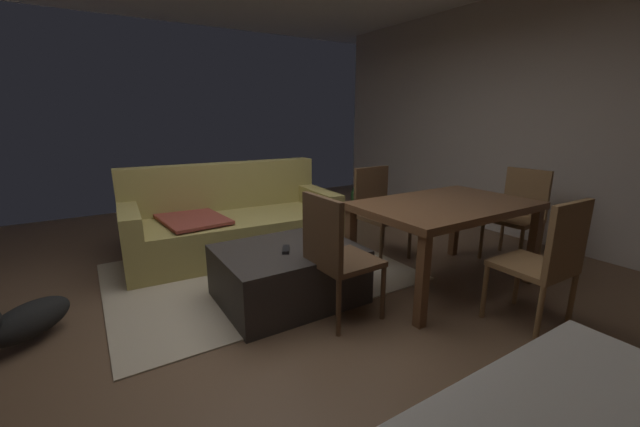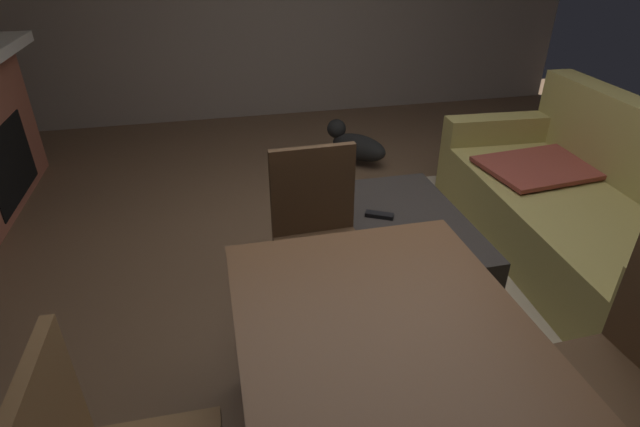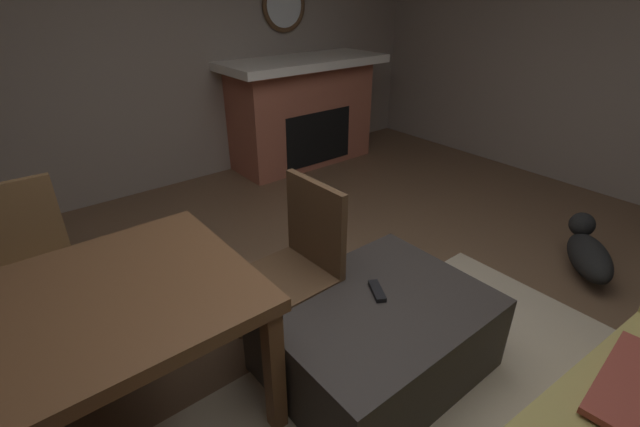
% 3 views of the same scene
% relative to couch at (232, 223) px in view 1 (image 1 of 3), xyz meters
% --- Properties ---
extents(floor, '(7.84, 7.84, 0.00)m').
position_rel_couch_xyz_m(floor, '(-0.09, -1.32, -0.32)').
color(floor, brown).
extents(wall_right_window_side, '(0.12, 6.54, 2.81)m').
position_rel_couch_xyz_m(wall_right_window_side, '(3.17, -1.32, 1.09)').
color(wall_right_window_side, '#B2A59B').
rests_on(wall_right_window_side, ground).
extents(area_rug, '(2.60, 2.00, 0.01)m').
position_rel_couch_xyz_m(area_rug, '(-0.00, -0.69, -0.31)').
color(area_rug, tan).
rests_on(area_rug, ground).
extents(couch, '(2.22, 1.12, 0.94)m').
position_rel_couch_xyz_m(couch, '(0.00, 0.00, 0.00)').
color(couch, '#9E8E4C').
rests_on(couch, ground).
extents(ottoman_coffee_table, '(1.07, 0.84, 0.44)m').
position_rel_couch_xyz_m(ottoman_coffee_table, '(-0.00, -1.32, -0.10)').
color(ottoman_coffee_table, '#2D2826').
rests_on(ottoman_coffee_table, ground).
extents(tv_remote, '(0.12, 0.16, 0.02)m').
position_rel_couch_xyz_m(tv_remote, '(-0.05, -1.37, 0.13)').
color(tv_remote, black).
rests_on(tv_remote, ottoman_coffee_table).
extents(dining_table, '(1.50, 0.95, 0.74)m').
position_rel_couch_xyz_m(dining_table, '(1.28, -1.77, 0.34)').
color(dining_table, brown).
rests_on(dining_table, ground).
extents(dining_chair_north, '(0.45, 0.45, 0.93)m').
position_rel_couch_xyz_m(dining_chair_north, '(1.27, -0.90, 0.21)').
color(dining_chair_north, '#513823').
rests_on(dining_chair_north, ground).
extents(dining_chair_south, '(0.45, 0.45, 0.93)m').
position_rel_couch_xyz_m(dining_chair_south, '(1.28, -2.64, 0.21)').
color(dining_chair_south, brown).
rests_on(dining_chair_south, ground).
extents(dining_chair_east, '(0.47, 0.47, 0.93)m').
position_rel_couch_xyz_m(dining_chair_east, '(2.42, -1.76, 0.21)').
color(dining_chair_east, brown).
rests_on(dining_chair_east, ground).
extents(dining_chair_west, '(0.45, 0.45, 0.93)m').
position_rel_couch_xyz_m(dining_chair_west, '(0.14, -1.77, 0.21)').
color(dining_chair_west, '#513823').
rests_on(dining_chair_west, ground).
extents(potted_plant, '(0.35, 0.35, 0.47)m').
position_rel_couch_xyz_m(potted_plant, '(2.20, 0.51, -0.06)').
color(potted_plant, beige).
rests_on(potted_plant, ground).
extents(small_dog, '(0.56, 0.53, 0.33)m').
position_rel_couch_xyz_m(small_dog, '(-1.74, -1.00, -0.13)').
color(small_dog, black).
rests_on(small_dog, ground).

